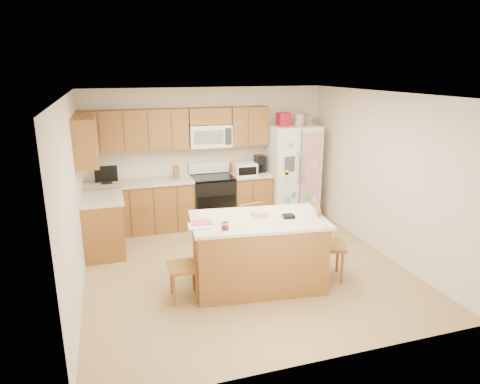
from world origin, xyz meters
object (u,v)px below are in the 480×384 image
object	(u,v)px
refrigerator	(292,171)
windsor_chair_right	(327,244)
windsor_chair_left	(186,266)
island	(258,252)
stove	(212,199)
windsor_chair_back	(246,233)

from	to	relation	value
refrigerator	windsor_chair_right	bearing A→B (deg)	-102.98
refrigerator	windsor_chair_left	xyz separation A→B (m)	(-2.55, -2.51, -0.47)
refrigerator	island	size ratio (longest dim) A/B	1.09
stove	windsor_chair_left	bearing A→B (deg)	-110.79
windsor_chair_left	island	bearing A→B (deg)	4.10
stove	refrigerator	world-z (taller)	refrigerator
refrigerator	windsor_chair_left	distance (m)	3.61
refrigerator	island	xyz separation A→B (m)	(-1.56, -2.44, -0.44)
refrigerator	windsor_chair_right	xyz separation A→B (m)	(-0.58, -2.53, -0.42)
windsor_chair_left	windsor_chair_right	xyz separation A→B (m)	(1.96, -0.02, 0.05)
stove	windsor_chair_back	distance (m)	1.73
island	windsor_chair_right	distance (m)	0.98
windsor_chair_left	windsor_chair_back	size ratio (longest dim) A/B	1.00
island	windsor_chair_right	bearing A→B (deg)	-5.27
refrigerator	windsor_chair_right	world-z (taller)	refrigerator
refrigerator	windsor_chair_back	bearing A→B (deg)	-131.41
windsor_chair_left	windsor_chair_back	bearing A→B (deg)	38.05
island	windsor_chair_back	xyz separation A→B (m)	(0.10, 0.78, -0.03)
island	stove	bearing A→B (deg)	90.16
stove	windsor_chair_right	xyz separation A→B (m)	(0.99, -2.59, 0.02)
stove	windsor_chair_right	world-z (taller)	stove
stove	refrigerator	size ratio (longest dim) A/B	0.55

